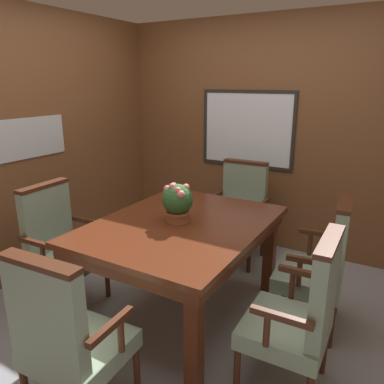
# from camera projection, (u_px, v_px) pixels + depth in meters

# --- Properties ---
(ground_plane) EXTENTS (14.00, 14.00, 0.00)m
(ground_plane) POSITION_uv_depth(u_px,v_px,m) (176.00, 318.00, 2.96)
(ground_plane) COLOR #93969E
(wall_back) EXTENTS (7.20, 0.08, 2.45)m
(wall_back) POSITION_uv_depth(u_px,v_px,m) (261.00, 136.00, 4.04)
(wall_back) COLOR brown
(wall_back) RESTS_ON ground_plane
(wall_left) EXTENTS (0.08, 7.20, 2.45)m
(wall_left) POSITION_uv_depth(u_px,v_px,m) (24.00, 147.00, 3.38)
(wall_left) COLOR brown
(wall_left) RESTS_ON ground_plane
(dining_table) EXTENTS (1.18, 1.52, 0.78)m
(dining_table) POSITION_uv_depth(u_px,v_px,m) (182.00, 235.00, 2.84)
(dining_table) COLOR #562614
(dining_table) RESTS_ON ground_plane
(chair_right_near) EXTENTS (0.48, 0.56, 1.01)m
(chair_right_near) POSITION_uv_depth(u_px,v_px,m) (301.00, 313.00, 2.13)
(chair_right_near) COLOR #472314
(chair_right_near) RESTS_ON ground_plane
(chair_head_near) EXTENTS (0.57, 0.50, 1.01)m
(chair_head_near) POSITION_uv_depth(u_px,v_px,m) (67.00, 336.00, 1.93)
(chair_head_near) COLOR #472314
(chair_head_near) RESTS_ON ground_plane
(chair_right_far) EXTENTS (0.52, 0.58, 1.01)m
(chair_right_far) POSITION_uv_depth(u_px,v_px,m) (321.00, 262.00, 2.72)
(chair_right_far) COLOR #472314
(chair_right_far) RESTS_ON ground_plane
(chair_head_far) EXTENTS (0.56, 0.49, 1.01)m
(chair_head_far) POSITION_uv_depth(u_px,v_px,m) (240.00, 209.00, 3.86)
(chair_head_far) COLOR #472314
(chair_head_far) RESTS_ON ground_plane
(chair_left_near) EXTENTS (0.49, 0.57, 1.01)m
(chair_left_near) POSITION_uv_depth(u_px,v_px,m) (59.00, 243.00, 3.04)
(chair_left_near) COLOR #472314
(chair_left_near) RESTS_ON ground_plane
(potted_plant) EXTENTS (0.23, 0.23, 0.30)m
(potted_plant) POSITION_uv_depth(u_px,v_px,m) (178.00, 202.00, 2.79)
(potted_plant) COLOR #9E5638
(potted_plant) RESTS_ON dining_table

